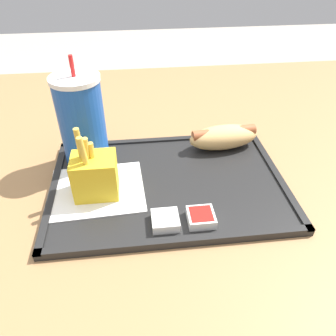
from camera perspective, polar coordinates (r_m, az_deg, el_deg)
name	(u,v)px	position (r m, az deg, el deg)	size (l,w,h in m)	color
dining_table	(183,294)	(0.90, 2.55, -21.07)	(1.34, 1.14, 0.76)	olive
food_tray	(168,183)	(0.59, 0.00, -2.69)	(0.41, 0.28, 0.01)	black
paper_napkin	(97,190)	(0.58, -12.26, -3.70)	(0.17, 0.14, 0.00)	white
soda_cup	(82,121)	(0.61, -14.77, 7.99)	(0.09, 0.09, 0.20)	#194CA5
hot_dog_far	(224,137)	(0.67, 9.65, 5.41)	(0.15, 0.07, 0.05)	tan
fries_carton	(95,175)	(0.55, -12.65, -1.18)	(0.07, 0.06, 0.13)	gold
sauce_cup_mayo	(165,220)	(0.50, -0.48, -9.06)	(0.04, 0.04, 0.02)	silver
sauce_cup_ketchup	(204,217)	(0.51, 6.30, -8.45)	(0.04, 0.04, 0.02)	silver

